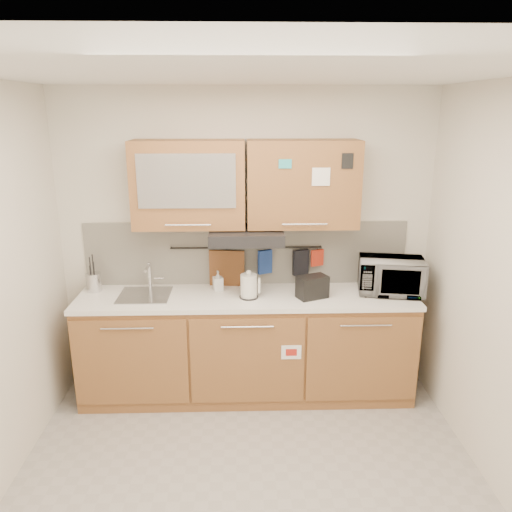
{
  "coord_description": "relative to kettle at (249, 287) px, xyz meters",
  "views": [
    {
      "loc": [
        -0.04,
        -2.71,
        2.41
      ],
      "look_at": [
        0.07,
        1.05,
        1.3
      ],
      "focal_mm": 35.0,
      "sensor_mm": 36.0,
      "label": 1
    }
  ],
  "objects": [
    {
      "name": "sink",
      "position": [
        -0.87,
        0.07,
        -0.09
      ],
      "size": [
        0.42,
        0.4,
        0.26
      ],
      "color": "silver",
      "rests_on": "countertop"
    },
    {
      "name": "range_hood",
      "position": [
        -0.02,
        0.12,
        0.41
      ],
      "size": [
        0.6,
        0.46,
        0.1
      ],
      "primitive_type": "cube",
      "color": "black",
      "rests_on": "upper_cabinets"
    },
    {
      "name": "oven_mitt",
      "position": [
        0.15,
        0.3,
        0.12
      ],
      "size": [
        0.13,
        0.08,
        0.21
      ],
      "primitive_type": "cube",
      "rotation": [
        0.0,
        0.0,
        0.42
      ],
      "color": "navy",
      "rests_on": "utensil_rail"
    },
    {
      "name": "floor",
      "position": [
        -0.02,
        -1.13,
        -1.01
      ],
      "size": [
        3.2,
        3.2,
        0.0
      ],
      "primitive_type": "plane",
      "color": "#9E9993",
      "rests_on": "ground"
    },
    {
      "name": "ceiling",
      "position": [
        -0.02,
        -1.13,
        1.59
      ],
      "size": [
        3.2,
        3.2,
        0.0
      ],
      "primitive_type": "plane",
      "rotation": [
        3.14,
        0.0,
        0.0
      ],
      "color": "white",
      "rests_on": "wall_back"
    },
    {
      "name": "upper_cabinets",
      "position": [
        -0.02,
        0.19,
        0.82
      ],
      "size": [
        1.82,
        0.37,
        0.7
      ],
      "color": "#975F35",
      "rests_on": "wall_back"
    },
    {
      "name": "base_cabinet",
      "position": [
        -0.02,
        0.06,
        -0.61
      ],
      "size": [
        2.8,
        0.64,
        0.88
      ],
      "color": "#975F35",
      "rests_on": "floor"
    },
    {
      "name": "utensil_crock",
      "position": [
        -1.32,
        0.2,
        -0.01
      ],
      "size": [
        0.17,
        0.17,
        0.32
      ],
      "rotation": [
        0.0,
        0.0,
        -0.43
      ],
      "color": "silver",
      "rests_on": "countertop"
    },
    {
      "name": "toaster",
      "position": [
        0.52,
        -0.01,
        -0.0
      ],
      "size": [
        0.28,
        0.23,
        0.18
      ],
      "rotation": [
        0.0,
        0.0,
        0.4
      ],
      "color": "black",
      "rests_on": "countertop"
    },
    {
      "name": "microwave",
      "position": [
        1.2,
        0.09,
        0.05
      ],
      "size": [
        0.58,
        0.45,
        0.29
      ],
      "primitive_type": "imported",
      "rotation": [
        0.0,
        0.0,
        -0.17
      ],
      "color": "#999999",
      "rests_on": "countertop"
    },
    {
      "name": "pot_holder",
      "position": [
        0.6,
        0.3,
        0.15
      ],
      "size": [
        0.12,
        0.06,
        0.15
      ],
      "primitive_type": "cube",
      "rotation": [
        0.0,
        0.0,
        0.4
      ],
      "color": "#B02A17",
      "rests_on": "utensil_rail"
    },
    {
      "name": "countertop",
      "position": [
        -0.02,
        0.06,
        -0.11
      ],
      "size": [
        2.82,
        0.62,
        0.04
      ],
      "primitive_type": "cube",
      "color": "white",
      "rests_on": "base_cabinet"
    },
    {
      "name": "backsplash",
      "position": [
        -0.02,
        0.35,
        0.19
      ],
      "size": [
        2.8,
        0.02,
        0.56
      ],
      "primitive_type": "cube",
      "color": "silver",
      "rests_on": "countertop"
    },
    {
      "name": "wall_back",
      "position": [
        -0.02,
        0.37,
        0.29
      ],
      "size": [
        3.2,
        0.0,
        3.2
      ],
      "primitive_type": "plane",
      "rotation": [
        1.57,
        0.0,
        0.0
      ],
      "color": "silver",
      "rests_on": "ground"
    },
    {
      "name": "cutting_board",
      "position": [
        -0.19,
        0.3,
        0.04
      ],
      "size": [
        0.31,
        0.06,
        0.38
      ],
      "primitive_type": "cube",
      "rotation": [
        0.0,
        0.0,
        -0.11
      ],
      "color": "brown",
      "rests_on": "utensil_rail"
    },
    {
      "name": "utensil_rail",
      "position": [
        -0.02,
        0.32,
        0.25
      ],
      "size": [
        1.3,
        0.02,
        0.02
      ],
      "primitive_type": "cylinder",
      "rotation": [
        0.0,
        1.57,
        0.0
      ],
      "color": "black",
      "rests_on": "backsplash"
    },
    {
      "name": "dark_pouch",
      "position": [
        0.46,
        0.3,
        0.11
      ],
      "size": [
        0.15,
        0.09,
        0.22
      ],
      "primitive_type": "cube",
      "rotation": [
        0.0,
        0.0,
        0.36
      ],
      "color": "black",
      "rests_on": "utensil_rail"
    },
    {
      "name": "soap_bottle",
      "position": [
        -0.26,
        0.18,
        -0.01
      ],
      "size": [
        0.1,
        0.1,
        0.17
      ],
      "primitive_type": "imported",
      "rotation": [
        0.0,
        0.0,
        0.26
      ],
      "color": "#999999",
      "rests_on": "countertop"
    },
    {
      "name": "kettle",
      "position": [
        0.0,
        0.0,
        0.0
      ],
      "size": [
        0.17,
        0.15,
        0.24
      ],
      "rotation": [
        0.0,
        0.0,
        -0.09
      ],
      "color": "silver",
      "rests_on": "countertop"
    }
  ]
}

